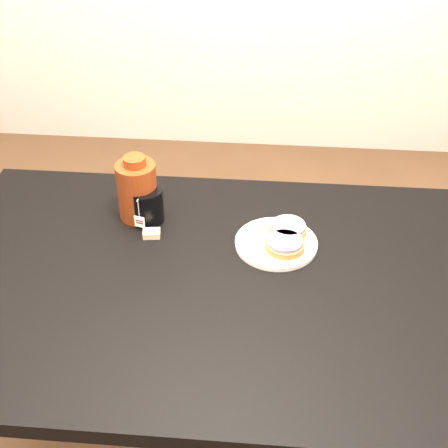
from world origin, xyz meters
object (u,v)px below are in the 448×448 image
object	(u,v)px
table	(215,303)
bagel_front	(285,244)
mug	(146,205)
bagel_back	(288,229)
bagel_package	(137,190)
teabag_pouch	(152,234)
plate	(276,243)

from	to	relation	value
table	bagel_front	size ratio (longest dim) A/B	10.51
bagel_front	mug	distance (m)	0.39
table	bagel_back	size ratio (longest dim) A/B	14.22
table	bagel_back	bearing A→B (deg)	46.11
table	bagel_package	xyz separation A→B (m)	(-0.23, 0.24, 0.17)
table	teabag_pouch	distance (m)	0.26
table	plate	distance (m)	0.23
table	mug	bearing A→B (deg)	132.51
plate	bagel_package	xyz separation A→B (m)	(-0.38, 0.10, 0.08)
table	teabag_pouch	world-z (taller)	teabag_pouch
plate	bagel_front	bearing A→B (deg)	-49.37
bagel_front	teabag_pouch	world-z (taller)	bagel_front
bagel_front	plate	bearing A→B (deg)	130.63
table	plate	world-z (taller)	plate
teabag_pouch	bagel_package	bearing A→B (deg)	118.59
table	plate	size ratio (longest dim) A/B	6.53
bagel_front	teabag_pouch	bearing A→B (deg)	174.35
teabag_pouch	bagel_package	size ratio (longest dim) A/B	0.24
plate	mug	distance (m)	0.37
bagel_back	teabag_pouch	xyz separation A→B (m)	(-0.36, -0.03, -0.02)
teabag_pouch	bagel_front	bearing A→B (deg)	-5.65
mug	plate	bearing A→B (deg)	2.15
bagel_front	bagel_package	bearing A→B (deg)	162.53
table	bagel_package	size ratio (longest dim) A/B	7.51
bagel_back	bagel_package	size ratio (longest dim) A/B	0.53
table	bagel_front	world-z (taller)	bagel_front
plate	bagel_front	size ratio (longest dim) A/B	1.61
bagel_back	table	bearing A→B (deg)	-133.89
plate	teabag_pouch	bearing A→B (deg)	178.37
teabag_pouch	mug	bearing A→B (deg)	108.58
bagel_back	bagel_front	xyz separation A→B (m)	(-0.01, -0.07, -0.00)
bagel_front	mug	bearing A→B (deg)	163.99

